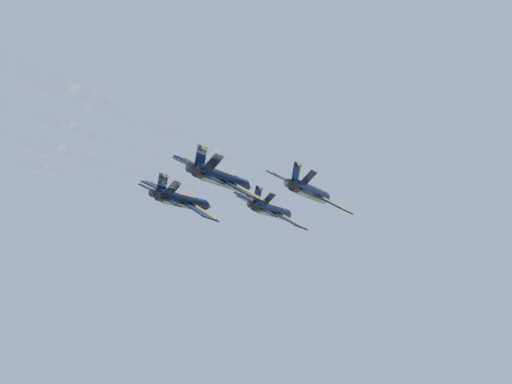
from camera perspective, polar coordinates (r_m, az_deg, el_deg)
The scene contains 4 objects.
jet_lead at distance 108.81m, azimuth 1.48°, elevation -1.67°, with size 12.80×18.94×7.33m.
jet_left at distance 101.29m, azimuth -6.43°, elevation -0.80°, with size 12.80×18.94×7.33m.
jet_right at distance 94.73m, azimuth 4.89°, elevation -0.03°, with size 12.80×18.94×7.33m.
jet_slot at distance 86.48m, azimuth -2.92°, elevation 1.13°, with size 12.80×18.94×7.33m.
Camera 1 is at (46.72, -85.12, 80.26)m, focal length 45.00 mm.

